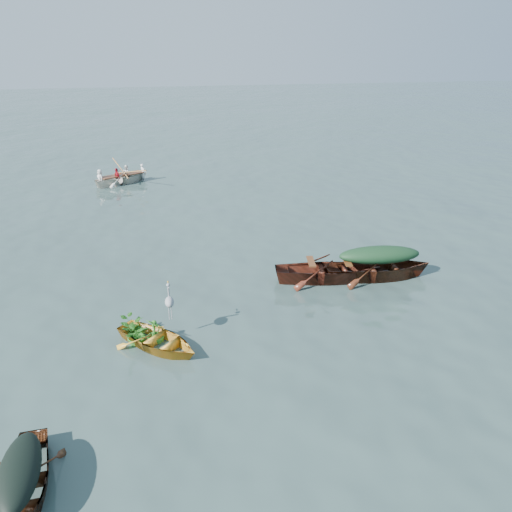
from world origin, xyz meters
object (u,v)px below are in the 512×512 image
(yellow_dinghy, at_px, (158,347))
(rowed_boat, at_px, (123,184))
(green_tarp_boat, at_px, (377,278))
(dark_covered_boat, at_px, (25,495))
(open_wooden_boat, at_px, (328,280))
(heron, at_px, (170,307))

(yellow_dinghy, relative_size, rowed_boat, 0.72)
(green_tarp_boat, bearing_deg, yellow_dinghy, 115.48)
(green_tarp_boat, bearing_deg, dark_covered_boat, 130.57)
(open_wooden_boat, distance_m, rowed_boat, 14.31)
(yellow_dinghy, relative_size, open_wooden_boat, 0.64)
(yellow_dinghy, bearing_deg, green_tarp_boat, -24.67)
(yellow_dinghy, distance_m, heron, 1.00)
(dark_covered_boat, distance_m, green_tarp_boat, 10.97)
(yellow_dinghy, bearing_deg, dark_covered_boat, -164.76)
(heron, bearing_deg, yellow_dinghy, -174.81)
(open_wooden_boat, bearing_deg, rowed_boat, 36.68)
(heron, bearing_deg, green_tarp_boat, -27.02)
(yellow_dinghy, distance_m, dark_covered_boat, 4.45)
(green_tarp_boat, bearing_deg, rowed_boat, 37.66)
(yellow_dinghy, relative_size, green_tarp_boat, 0.63)
(dark_covered_boat, height_order, open_wooden_boat, open_wooden_boat)
(yellow_dinghy, xyz_separation_m, heron, (0.35, 0.43, 0.83))
(green_tarp_boat, distance_m, rowed_boat, 15.21)
(yellow_dinghy, xyz_separation_m, open_wooden_boat, (5.16, 2.66, 0.00))
(yellow_dinghy, relative_size, heron, 3.10)
(open_wooden_boat, xyz_separation_m, heron, (-4.81, -2.23, 0.83))
(open_wooden_boat, distance_m, heron, 5.37)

